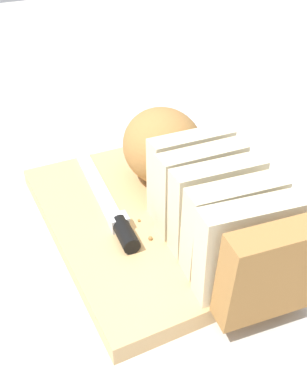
{
  "coord_description": "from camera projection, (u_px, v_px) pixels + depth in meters",
  "views": [
    {
      "loc": [
        0.42,
        -0.24,
        0.39
      ],
      "look_at": [
        0.0,
        0.0,
        0.05
      ],
      "focal_mm": 42.12,
      "sensor_mm": 36.0,
      "label": 1
    }
  ],
  "objects": [
    {
      "name": "ground_plane",
      "position": [
        154.0,
        224.0,
        0.62
      ],
      "size": [
        3.0,
        3.0,
        0.0
      ],
      "primitive_type": "plane",
      "color": "beige"
    },
    {
      "name": "cutting_board",
      "position": [
        154.0,
        217.0,
        0.61
      ],
      "size": [
        0.37,
        0.28,
        0.02
      ],
      "primitive_type": "cube",
      "rotation": [
        0.0,
        0.0,
        -0.04
      ],
      "color": "tan",
      "rests_on": "ground_plane"
    },
    {
      "name": "bread_loaf",
      "position": [
        195.0,
        183.0,
        0.56
      ],
      "size": [
        0.37,
        0.15,
        0.11
      ],
      "rotation": [
        0.0,
        0.0,
        -0.13
      ],
      "color": "#A8753D",
      "rests_on": "cutting_board"
    },
    {
      "name": "bread_knife",
      "position": [
        114.0,
        213.0,
        0.59
      ],
      "size": [
        0.29,
        0.06,
        0.02
      ],
      "rotation": [
        0.0,
        0.0,
        3.0
      ],
      "color": "silver",
      "rests_on": "cutting_board"
    },
    {
      "name": "crumb_near_knife",
      "position": [
        139.0,
        220.0,
        0.58
      ],
      "size": [
        0.0,
        0.0,
        0.0
      ],
      "primitive_type": "sphere",
      "color": "#A8753D",
      "rests_on": "cutting_board"
    },
    {
      "name": "crumb_near_loaf",
      "position": [
        150.0,
        238.0,
        0.55
      ],
      "size": [
        0.01,
        0.01,
        0.01
      ],
      "primitive_type": "sphere",
      "color": "#A8753D",
      "rests_on": "cutting_board"
    },
    {
      "name": "crumb_stray_left",
      "position": [
        160.0,
        225.0,
        0.57
      ],
      "size": [
        0.01,
        0.01,
        0.01
      ],
      "primitive_type": "sphere",
      "color": "#A8753D",
      "rests_on": "cutting_board"
    }
  ]
}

